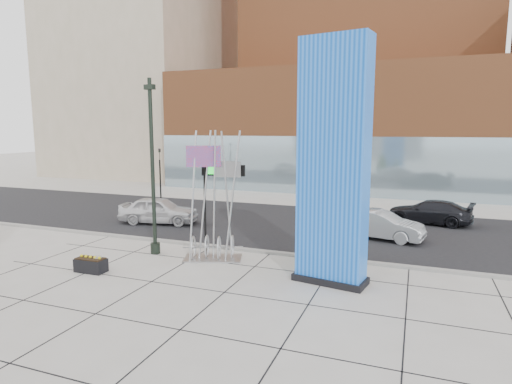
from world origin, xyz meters
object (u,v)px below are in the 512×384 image
(blue_pylon, at_px, (333,168))
(car_silver_mid, at_px, (380,225))
(public_art_sculpture, at_px, (213,226))
(overhead_street_sign, at_px, (219,178))
(concrete_bollard, at_px, (98,264))
(car_white_west, at_px, (159,210))
(lamp_post, at_px, (153,184))

(blue_pylon, bearing_deg, car_silver_mid, 90.74)
(public_art_sculpture, height_order, overhead_street_sign, public_art_sculpture)
(concrete_bollard, relative_size, car_white_west, 0.13)
(lamp_post, distance_m, car_white_west, 6.79)
(lamp_post, height_order, car_silver_mid, lamp_post)
(lamp_post, bearing_deg, concrete_bollard, -103.58)
(blue_pylon, distance_m, overhead_street_sign, 5.50)
(public_art_sculpture, distance_m, overhead_street_sign, 2.10)
(concrete_bollard, height_order, car_silver_mid, car_silver_mid)
(public_art_sculpture, bearing_deg, overhead_street_sign, 60.79)
(blue_pylon, relative_size, concrete_bollard, 14.22)
(concrete_bollard, height_order, car_white_west, car_white_west)
(overhead_street_sign, relative_size, car_white_west, 0.88)
(lamp_post, bearing_deg, car_white_west, 121.81)
(concrete_bollard, relative_size, overhead_street_sign, 0.15)
(overhead_street_sign, xyz_separation_m, car_white_west, (-6.31, 4.77, -2.73))
(overhead_street_sign, bearing_deg, public_art_sculpture, -109.18)
(blue_pylon, height_order, concrete_bollard, blue_pylon)
(car_white_west, bearing_deg, public_art_sculpture, -141.71)
(public_art_sculpture, xyz_separation_m, car_silver_mid, (6.51, 6.17, -0.75))
(overhead_street_sign, bearing_deg, lamp_post, -176.96)
(lamp_post, bearing_deg, blue_pylon, -5.86)
(public_art_sculpture, xyz_separation_m, concrete_bollard, (-3.59, -3.11, -1.17))
(concrete_bollard, height_order, overhead_street_sign, overhead_street_sign)
(public_art_sculpture, distance_m, concrete_bollard, 4.89)
(lamp_post, bearing_deg, overhead_street_sign, 11.78)
(overhead_street_sign, bearing_deg, blue_pylon, -24.28)
(concrete_bollard, xyz_separation_m, car_white_west, (-2.63, 8.34, 0.49))
(concrete_bollard, distance_m, car_silver_mid, 13.72)
(overhead_street_sign, bearing_deg, car_white_west, 134.15)
(concrete_bollard, bearing_deg, public_art_sculpture, 40.86)
(overhead_street_sign, distance_m, car_white_west, 8.37)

